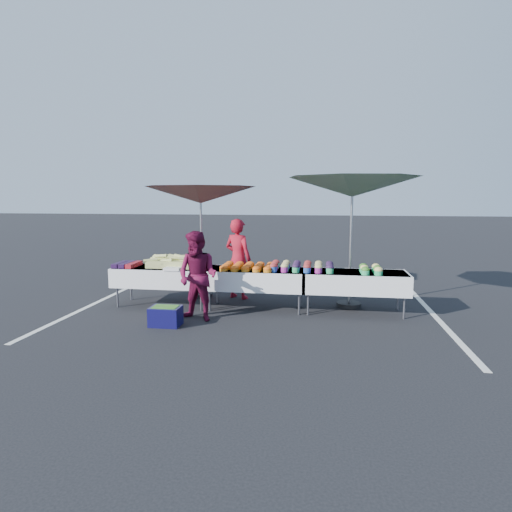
# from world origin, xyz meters

# --- Properties ---
(ground) EXTENTS (80.00, 80.00, 0.00)m
(ground) POSITION_xyz_m (0.00, 0.00, 0.00)
(ground) COLOR black
(stripe_left) EXTENTS (0.10, 5.00, 0.00)m
(stripe_left) POSITION_xyz_m (-3.20, 0.00, 0.00)
(stripe_left) COLOR silver
(stripe_left) RESTS_ON ground
(stripe_right) EXTENTS (0.10, 5.00, 0.00)m
(stripe_right) POSITION_xyz_m (3.20, 0.00, 0.00)
(stripe_right) COLOR silver
(stripe_right) RESTS_ON ground
(table_left) EXTENTS (1.86, 0.81, 0.75)m
(table_left) POSITION_xyz_m (-1.80, 0.00, 0.58)
(table_left) COLOR white
(table_left) RESTS_ON ground
(table_center) EXTENTS (1.86, 0.81, 0.75)m
(table_center) POSITION_xyz_m (0.00, 0.00, 0.58)
(table_center) COLOR white
(table_center) RESTS_ON ground
(table_right) EXTENTS (1.86, 0.81, 0.75)m
(table_right) POSITION_xyz_m (1.80, 0.00, 0.58)
(table_right) COLOR white
(table_right) RESTS_ON ground
(berry_punnets) EXTENTS (0.40, 0.54, 0.08)m
(berry_punnets) POSITION_xyz_m (-2.51, -0.06, 0.79)
(berry_punnets) COLOR black
(berry_punnets) RESTS_ON table_left
(corn_pile) EXTENTS (1.16, 0.57, 0.26)m
(corn_pile) POSITION_xyz_m (-1.54, 0.04, 0.84)
(corn_pile) COLOR tan
(corn_pile) RESTS_ON table_left
(plastic_bags) EXTENTS (0.30, 0.25, 0.05)m
(plastic_bags) POSITION_xyz_m (-1.50, -0.30, 0.78)
(plastic_bags) COLOR white
(plastic_bags) RESTS_ON table_left
(carrot_bowls) EXTENTS (0.95, 0.69, 0.11)m
(carrot_bowls) POSITION_xyz_m (-0.15, -0.01, 0.80)
(carrot_bowls) COLOR #C97216
(carrot_bowls) RESTS_ON table_center
(potato_cups) EXTENTS (1.14, 0.58, 0.16)m
(potato_cups) POSITION_xyz_m (0.85, 0.00, 0.83)
(potato_cups) COLOR #234BA6
(potato_cups) RESTS_ON table_right
(bean_baskets) EXTENTS (0.36, 0.50, 0.15)m
(bean_baskets) POSITION_xyz_m (2.06, -0.10, 0.82)
(bean_baskets) COLOR #2BAD65
(bean_baskets) RESTS_ON table_right
(vendor) EXTENTS (0.71, 0.61, 1.65)m
(vendor) POSITION_xyz_m (-0.49, 0.79, 0.82)
(vendor) COLOR maroon
(vendor) RESTS_ON ground
(customer) EXTENTS (0.87, 0.76, 1.52)m
(customer) POSITION_xyz_m (-0.86, -0.89, 0.76)
(customer) COLOR #5A0D2D
(customer) RESTS_ON ground
(umbrella_left) EXTENTS (2.66, 2.66, 2.32)m
(umbrella_left) POSITION_xyz_m (-1.27, 0.80, 2.11)
(umbrella_left) COLOR black
(umbrella_left) RESTS_ON ground
(umbrella_right) EXTENTS (2.85, 2.85, 2.48)m
(umbrella_right) POSITION_xyz_m (1.74, 0.40, 2.25)
(umbrella_right) COLOR black
(umbrella_right) RESTS_ON ground
(storage_bin) EXTENTS (0.49, 0.36, 0.32)m
(storage_bin) POSITION_xyz_m (-1.30, -1.27, 0.17)
(storage_bin) COLOR #0D0C3E
(storage_bin) RESTS_ON ground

